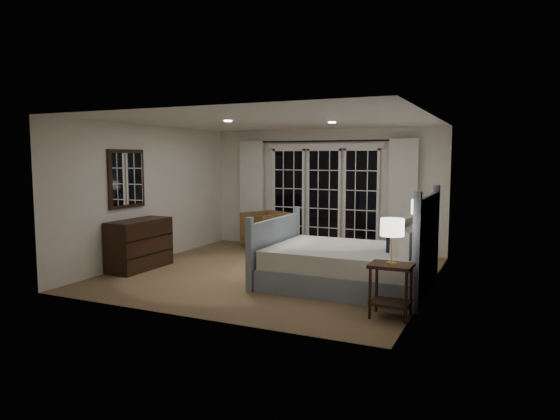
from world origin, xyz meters
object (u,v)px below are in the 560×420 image
at_px(nightstand_right, 420,250).
at_px(dresser, 140,244).
at_px(lamp_right, 421,207).
at_px(armchair, 267,230).
at_px(bed, 350,264).
at_px(lamp_left, 392,228).
at_px(nightstand_left, 391,282).

distance_m(nightstand_right, dresser, 4.74).
xyz_separation_m(lamp_right, armchair, (-3.32, 1.05, -0.71)).
relative_size(bed, lamp_left, 4.37).
bearing_deg(bed, armchair, 137.01).
bearing_deg(dresser, lamp_right, 20.19).
bearing_deg(dresser, armchair, 67.26).
height_order(nightstand_left, lamp_left, lamp_left).
distance_m(lamp_right, dresser, 4.79).
xyz_separation_m(bed, lamp_right, (0.81, 1.30, 0.76)).
bearing_deg(lamp_left, nightstand_left, 180.00).
distance_m(nightstand_right, armchair, 3.48).
bearing_deg(lamp_right, armchair, 162.48).
bearing_deg(lamp_left, nightstand_right, 91.25).
bearing_deg(dresser, nightstand_left, -10.46).
relative_size(bed, nightstand_right, 3.92).
bearing_deg(armchair, nightstand_left, -18.37).
relative_size(nightstand_left, lamp_right, 1.05).
height_order(bed, nightstand_left, bed).
distance_m(nightstand_right, lamp_right, 0.71).
relative_size(bed, lamp_right, 3.81).
distance_m(lamp_right, armchair, 3.56).
bearing_deg(dresser, lamp_left, -10.46).
height_order(nightstand_right, armchair, armchair).
relative_size(bed, nightstand_left, 3.64).
height_order(bed, armchair, bed).
xyz_separation_m(bed, nightstand_left, (0.86, -1.17, 0.09)).
distance_m(bed, nightstand_right, 1.53).
xyz_separation_m(nightstand_right, lamp_right, (0.00, 0.00, 0.71)).
relative_size(nightstand_left, lamp_left, 1.20).
xyz_separation_m(nightstand_left, dresser, (-4.50, 0.83, -0.00)).
relative_size(bed, dresser, 1.97).
xyz_separation_m(lamp_left, lamp_right, (-0.05, 2.47, 0.02)).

